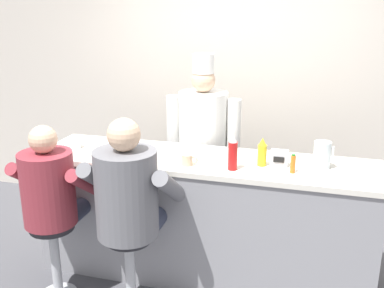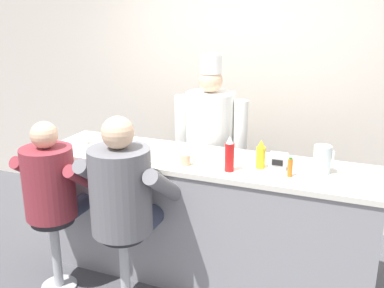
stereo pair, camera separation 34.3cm
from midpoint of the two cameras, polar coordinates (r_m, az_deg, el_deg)
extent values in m
cube|color=beige|center=(4.58, 3.40, 7.24)|extent=(10.00, 0.06, 2.70)
cube|color=gray|center=(3.68, -1.23, -9.64)|extent=(2.61, 0.65, 0.97)
cube|color=silver|center=(3.48, -1.29, -2.20)|extent=(2.66, 0.68, 0.04)
cylinder|color=red|center=(3.21, 2.16, -1.58)|extent=(0.07, 0.07, 0.21)
cone|color=white|center=(3.17, 2.18, 0.65)|extent=(0.05, 0.05, 0.05)
cylinder|color=yellow|center=(3.31, 5.98, -1.47)|extent=(0.07, 0.07, 0.16)
cone|color=yellow|center=(3.28, 6.03, 0.29)|extent=(0.05, 0.05, 0.05)
cylinder|color=orange|center=(3.20, 9.74, -2.60)|extent=(0.04, 0.04, 0.13)
cylinder|color=#287F2D|center=(3.18, 9.80, -1.43)|extent=(0.02, 0.02, 0.01)
cylinder|color=silver|center=(3.33, 13.39, -1.42)|extent=(0.12, 0.12, 0.20)
cube|color=silver|center=(3.32, 14.65, -1.36)|extent=(0.01, 0.01, 0.12)
cylinder|color=white|center=(3.42, -9.31, -2.24)|extent=(0.24, 0.24, 0.02)
ellipsoid|color=#E0BC60|center=(3.41, -9.33, -1.88)|extent=(0.11, 0.08, 0.03)
cylinder|color=white|center=(3.90, -17.52, -0.09)|extent=(0.16, 0.16, 0.06)
cylinder|color=beige|center=(3.32, -3.60, -2.08)|extent=(0.08, 0.08, 0.08)
torus|color=beige|center=(3.30, -2.72, -2.10)|extent=(0.06, 0.01, 0.06)
cube|color=silver|center=(3.33, 8.16, -1.83)|extent=(0.13, 0.07, 0.12)
cube|color=black|center=(3.29, 8.06, -2.04)|extent=(0.08, 0.01, 0.04)
cylinder|color=#B2B5BA|center=(3.68, -19.61, -13.76)|extent=(0.07, 0.07, 0.58)
cylinder|color=#232328|center=(3.55, -20.08, -9.78)|extent=(0.33, 0.33, 0.05)
cylinder|color=#33384C|center=(3.72, -19.66, -7.77)|extent=(0.14, 0.38, 0.14)
cylinder|color=#33384C|center=(3.62, -17.17, -8.23)|extent=(0.14, 0.38, 0.14)
cylinder|color=maroon|center=(3.43, -20.59, -5.38)|extent=(0.38, 0.38, 0.54)
cylinder|color=maroon|center=(3.64, -22.71, -3.86)|extent=(0.10, 0.41, 0.33)
cylinder|color=maroon|center=(3.37, -16.26, -4.84)|extent=(0.10, 0.41, 0.33)
sphere|color=#DBB28E|center=(3.31, -21.26, 0.51)|extent=(0.20, 0.20, 0.20)
cylinder|color=#B2B5BA|center=(3.40, -10.83, -15.81)|extent=(0.07, 0.07, 0.58)
cylinder|color=#232328|center=(3.25, -11.12, -11.57)|extent=(0.33, 0.33, 0.05)
cylinder|color=#33384C|center=(3.45, -11.17, -9.06)|extent=(0.16, 0.43, 0.16)
cylinder|color=#33384C|center=(3.36, -7.85, -9.60)|extent=(0.16, 0.43, 0.16)
cylinder|color=slate|center=(3.11, -11.48, -6.25)|extent=(0.43, 0.43, 0.61)
cylinder|color=slate|center=(3.32, -14.73, -4.36)|extent=(0.11, 0.46, 0.37)
cylinder|color=slate|center=(3.09, -5.99, -5.50)|extent=(0.11, 0.46, 0.37)
sphere|color=#DBB28E|center=(2.97, -11.95, 1.11)|extent=(0.22, 0.22, 0.22)
cube|color=#232328|center=(4.26, -0.97, -6.88)|extent=(0.34, 0.18, 0.81)
cube|color=white|center=(4.15, -1.18, -5.13)|extent=(0.30, 0.02, 0.48)
cylinder|color=white|center=(4.02, -1.02, 2.33)|extent=(0.44, 0.44, 0.61)
sphere|color=#DBB28E|center=(3.94, -1.05, 8.06)|extent=(0.21, 0.21, 0.21)
cylinder|color=white|center=(3.92, -1.06, 10.16)|extent=(0.19, 0.19, 0.17)
cylinder|color=white|center=(4.11, -4.76, 2.56)|extent=(0.12, 0.12, 0.51)
cylinder|color=white|center=(3.95, 2.87, 2.00)|extent=(0.12, 0.12, 0.51)
camera|label=1|loc=(0.17, -92.86, -0.90)|focal=42.00mm
camera|label=2|loc=(0.17, 87.14, 0.90)|focal=42.00mm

